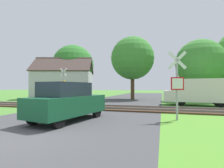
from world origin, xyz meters
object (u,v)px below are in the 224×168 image
object	(u,v)px
stop_sign_near	(177,82)
mail_truck	(197,91)
crossing_sign_far	(63,83)
tree_left	(73,66)
tree_right	(200,63)
house	(64,84)
tree_center	(132,58)
parked_car	(68,101)

from	to	relation	value
stop_sign_near	mail_truck	distance (m)	7.66
crossing_sign_far	tree_left	world-z (taller)	tree_left
crossing_sign_far	tree_right	xyz separation A→B (m)	(13.17, 6.57, 2.25)
house	tree_left	bearing A→B (deg)	74.68
tree_center	parked_car	distance (m)	15.52
tree_left	mail_truck	size ratio (longest dim) A/B	1.56
tree_left	mail_truck	world-z (taller)	tree_left
house	tree_right	xyz separation A→B (m)	(16.80, 0.56, 2.23)
crossing_sign_far	tree_center	distance (m)	9.73
mail_truck	parked_car	xyz separation A→B (m)	(-6.97, -8.89, -0.34)
tree_center	mail_truck	bearing A→B (deg)	-42.98
parked_car	house	bearing A→B (deg)	132.94
crossing_sign_far	house	bearing A→B (deg)	134.55
house	mail_truck	world-z (taller)	house
house	crossing_sign_far	bearing A→B (deg)	-76.00
tree_left	parked_car	world-z (taller)	tree_left
stop_sign_near	crossing_sign_far	xyz separation A→B (m)	(-9.80, 5.99, 0.16)
stop_sign_near	tree_right	xyz separation A→B (m)	(3.37, 12.57, 2.41)
tree_left	tree_center	xyz separation A→B (m)	(9.17, -1.34, 0.48)
house	tree_left	size ratio (longest dim) A/B	1.12
tree_left	tree_center	distance (m)	9.28
crossing_sign_far	parked_car	xyz separation A→B (m)	(4.92, -7.53, -1.05)
stop_sign_near	mail_truck	world-z (taller)	stop_sign_near
crossing_sign_far	house	xyz separation A→B (m)	(-3.63, 6.01, 0.03)
tree_left	mail_truck	xyz separation A→B (m)	(15.61, -7.34, -3.53)
crossing_sign_far	tree_right	bearing A→B (deg)	39.96
stop_sign_near	tree_center	distance (m)	14.45
tree_left	house	bearing A→B (deg)	-88.20
parked_car	stop_sign_near	bearing A→B (deg)	28.19
house	tree_left	xyz separation A→B (m)	(-0.08, 2.68, 2.80)
crossing_sign_far	tree_center	size ratio (longest dim) A/B	0.42
tree_center	mail_truck	xyz separation A→B (m)	(6.43, -6.00, -4.01)
house	mail_truck	xyz separation A→B (m)	(15.52, -4.66, -0.73)
house	stop_sign_near	bearing A→B (deg)	-58.92
crossing_sign_far	tree_center	xyz separation A→B (m)	(5.46, 7.35, 3.30)
tree_center	parked_car	xyz separation A→B (m)	(-0.54, -14.88, -4.35)
stop_sign_near	crossing_sign_far	size ratio (longest dim) A/B	0.96
stop_sign_near	tree_center	bearing A→B (deg)	-84.65
stop_sign_near	parked_car	world-z (taller)	stop_sign_near
crossing_sign_far	tree_left	size ratio (longest dim) A/B	0.43
mail_truck	parked_car	world-z (taller)	mail_truck
tree_right	parked_car	world-z (taller)	tree_right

